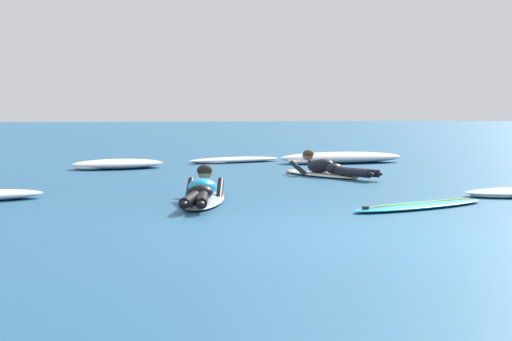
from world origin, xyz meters
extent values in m
plane|color=#235B84|center=(0.00, 10.00, 0.00)|extent=(120.00, 120.00, 0.00)
ellipsoid|color=silver|center=(-1.07, 2.99, 0.04)|extent=(0.99, 2.40, 0.07)
ellipsoid|color=silver|center=(-0.88, 4.09, 0.05)|extent=(0.25, 0.23, 0.06)
ellipsoid|color=#1E9EDB|center=(-1.06, 3.04, 0.20)|extent=(0.50, 0.67, 0.34)
ellipsoid|color=black|center=(-1.12, 2.69, 0.17)|extent=(0.38, 0.33, 0.20)
cylinder|color=black|center=(-1.30, 2.12, 0.14)|extent=(0.34, 0.89, 0.14)
ellipsoid|color=black|center=(-1.40, 1.69, 0.14)|extent=(0.14, 0.23, 0.08)
cylinder|color=black|center=(-1.15, 2.09, 0.14)|extent=(0.24, 0.89, 0.14)
ellipsoid|color=black|center=(-1.20, 1.66, 0.14)|extent=(0.14, 0.23, 0.08)
cylinder|color=black|center=(-1.22, 3.42, 0.12)|extent=(0.19, 0.60, 0.34)
sphere|color=#8C6647|center=(-1.15, 3.80, 0.02)|extent=(0.09, 0.09, 0.09)
cylinder|color=black|center=(-0.79, 3.32, 0.12)|extent=(0.19, 0.60, 0.34)
sphere|color=#8C6647|center=(-0.73, 3.68, 0.02)|extent=(0.09, 0.09, 0.09)
sphere|color=#8C6647|center=(-1.00, 3.40, 0.38)|extent=(0.21, 0.21, 0.21)
ellipsoid|color=black|center=(-1.00, 3.38, 0.41)|extent=(0.25, 0.23, 0.16)
ellipsoid|color=white|center=(1.58, 6.83, 0.04)|extent=(1.38, 2.05, 0.07)
ellipsoid|color=white|center=(1.15, 7.69, 0.05)|extent=(0.26, 0.26, 0.06)
ellipsoid|color=black|center=(1.56, 6.88, 0.20)|extent=(0.66, 0.78, 0.35)
ellipsoid|color=black|center=(1.73, 6.53, 0.17)|extent=(0.43, 0.40, 0.20)
cylinder|color=black|center=(1.93, 5.94, 0.14)|extent=(0.49, 0.90, 0.14)
ellipsoid|color=black|center=(2.11, 5.52, 0.14)|extent=(0.19, 0.24, 0.08)
cylinder|color=black|center=(2.07, 6.01, 0.14)|extent=(0.58, 0.87, 0.14)
ellipsoid|color=black|center=(2.30, 5.61, 0.14)|extent=(0.19, 0.24, 0.08)
cylinder|color=black|center=(1.19, 7.11, 0.12)|extent=(0.32, 0.53, 0.32)
sphere|color=#8C6647|center=(1.03, 7.44, 0.02)|extent=(0.09, 0.09, 0.09)
cylinder|color=black|center=(1.60, 7.29, 0.12)|extent=(0.32, 0.53, 0.32)
sphere|color=#8C6647|center=(1.44, 7.60, 0.02)|extent=(0.09, 0.09, 0.09)
sphere|color=#8C6647|center=(1.38, 7.23, 0.38)|extent=(0.21, 0.21, 0.21)
ellipsoid|color=#47331E|center=(1.39, 7.21, 0.41)|extent=(0.29, 0.28, 0.16)
ellipsoid|color=#2DB2D1|center=(1.69, 1.90, 0.04)|extent=(2.25, 1.41, 0.07)
cube|color=yellow|center=(1.69, 1.90, 0.07)|extent=(1.74, 0.84, 0.01)
cone|color=black|center=(0.83, 1.50, 0.01)|extent=(0.13, 0.13, 0.16)
ellipsoid|color=white|center=(3.38, 2.90, 0.04)|extent=(1.10, 0.64, 0.07)
ellipsoid|color=white|center=(-2.33, 9.43, 0.10)|extent=(2.24, 1.62, 0.20)
ellipsoid|color=white|center=(-1.90, 9.74, 0.07)|extent=(0.89, 0.80, 0.14)
ellipsoid|color=white|center=(-2.88, 9.15, 0.06)|extent=(0.82, 0.69, 0.11)
ellipsoid|color=white|center=(0.41, 10.96, 0.07)|extent=(2.46, 1.40, 0.13)
ellipsoid|color=white|center=(0.94, 11.25, 0.05)|extent=(0.89, 0.72, 0.09)
ellipsoid|color=white|center=(-0.25, 10.65, 0.04)|extent=(0.88, 0.32, 0.07)
ellipsoid|color=white|center=(-3.80, 3.85, 0.05)|extent=(0.75, 0.49, 0.11)
ellipsoid|color=white|center=(2.91, 10.40, 0.13)|extent=(3.15, 1.47, 0.26)
ellipsoid|color=white|center=(3.65, 10.65, 0.09)|extent=(1.14, 0.66, 0.19)
ellipsoid|color=white|center=(2.02, 10.18, 0.07)|extent=(1.23, 0.97, 0.15)
camera|label=1|loc=(-2.03, -7.98, 1.30)|focal=55.82mm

